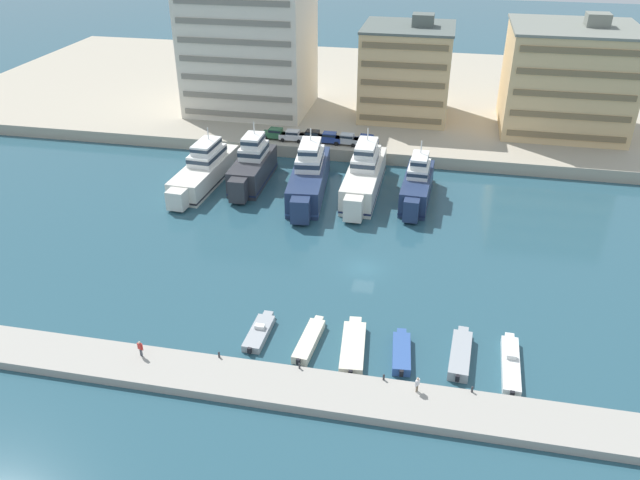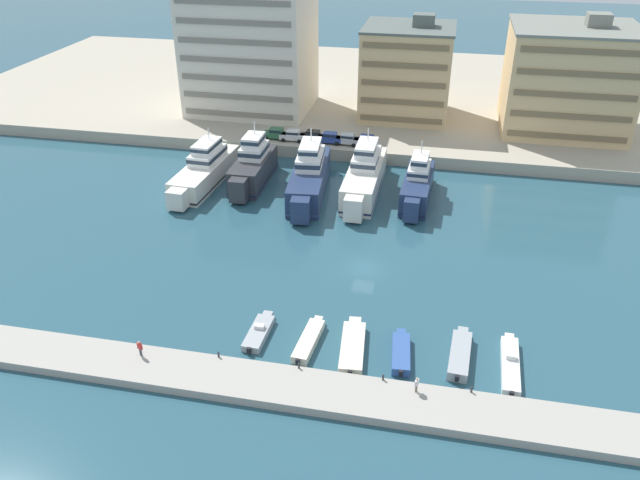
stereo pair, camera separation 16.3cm
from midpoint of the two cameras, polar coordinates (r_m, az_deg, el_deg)
name	(u,v)px [view 1 (the left image)]	position (r m, az deg, el deg)	size (l,w,h in m)	color
ground_plane	(364,269)	(72.12, 3.96, -2.62)	(400.00, 400.00, 0.00)	#285160
quay_promenade	(409,95)	(132.05, 8.07, 12.98)	(180.00, 70.00, 1.94)	#ADA38E
pier_dock	(330,394)	(55.26, 0.82, -13.88)	(120.00, 4.89, 0.85)	#A8A399
yacht_ivory_far_left	(204,170)	(93.49, -10.57, 6.35)	(5.41, 19.49, 7.78)	silver
yacht_charcoal_left	(252,167)	(92.43, -6.26, 6.68)	(4.39, 15.24, 8.76)	#333338
yacht_navy_mid_left	(309,176)	(88.72, -1.07, 5.85)	(6.11, 20.25, 8.81)	navy
yacht_ivory_center_left	(364,175)	(89.31, 3.99, 5.91)	(4.55, 20.01, 8.70)	silver
yacht_navy_center	(417,185)	(87.87, 8.82, 5.03)	(4.14, 15.50, 7.99)	navy
motorboat_grey_far_left	(259,332)	(62.03, -5.64, -8.39)	(1.92, 6.37, 1.11)	#9EA3A8
motorboat_cream_left	(309,340)	(60.70, -1.07, -9.16)	(2.06, 7.17, 0.87)	beige
motorboat_cream_mid_left	(353,346)	(60.10, 2.96, -9.68)	(2.82, 8.32, 0.87)	beige
motorboat_blue_center_left	(401,353)	(59.76, 7.38, -10.17)	(2.10, 6.42, 0.88)	#33569E
motorboat_grey_center	(460,354)	(60.43, 12.63, -10.15)	(2.25, 7.51, 0.99)	#9EA3A8
motorboat_white_center_right	(511,364)	(60.66, 16.95, -10.80)	(1.81, 8.58, 1.23)	white
car_green_far_left	(275,133)	(104.20, -4.16, 9.71)	(4.19, 2.11, 1.80)	#2D6642
car_white_left	(292,135)	(103.17, -2.60, 9.55)	(4.11, 1.93, 1.80)	white
car_black_mid_left	(312,135)	(102.96, -0.79, 9.54)	(4.18, 2.09, 1.80)	black
car_blue_center_left	(329,137)	(102.09, 0.78, 9.36)	(4.11, 1.94, 1.80)	#28428E
car_silver_center	(347,139)	(101.58, 2.40, 9.23)	(4.20, 2.14, 1.80)	#B7BCC1
car_blue_center_right	(366,140)	(101.14, 4.14, 9.08)	(4.24, 2.21, 1.80)	#28428E
apartment_block_far_left	(249,39)	(117.35, -6.52, 17.81)	(21.74, 17.84, 27.12)	silver
apartment_block_left	(406,71)	(114.59, 7.84, 15.02)	(15.53, 14.59, 17.69)	#E0BC84
apartment_block_mid_left	(567,79)	(114.21, 21.57, 13.57)	(20.12, 17.84, 19.04)	#E0BC84
pedestrian_near_edge	(417,383)	(54.84, 8.81, -12.83)	(0.39, 0.53, 1.54)	#7A6B56
pedestrian_mid_deck	(140,347)	(59.98, -16.19, -9.41)	(0.62, 0.35, 1.66)	#4C515B
bollard_west	(219,354)	(58.69, -9.30, -10.28)	(0.20, 0.20, 0.61)	#2D2D33
bollard_west_mid	(299,365)	(56.83, -1.98, -11.39)	(0.20, 0.20, 0.61)	#2D2D33
bollard_east_mid	(384,377)	(55.95, 5.77, -12.35)	(0.20, 0.20, 0.61)	#2D2D33
bollard_east	(472,389)	(56.08, 13.66, -13.10)	(0.20, 0.20, 0.61)	#2D2D33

